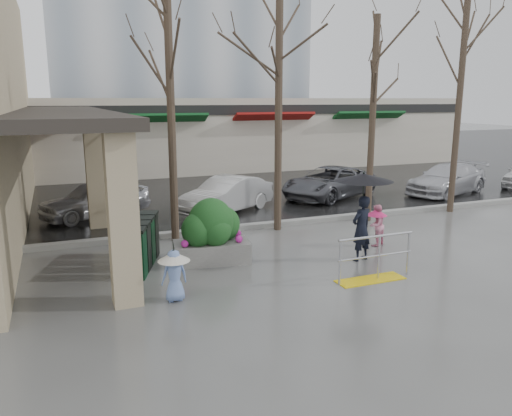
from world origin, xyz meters
TOP-DOWN VIEW (x-y plane):
  - ground at (0.00, 0.00)m, footprint 120.00×120.00m
  - street_asphalt at (0.00, 22.00)m, footprint 120.00×36.00m
  - curb at (0.00, 4.00)m, footprint 120.00×0.30m
  - canopy_slab at (-4.80, 8.00)m, footprint 2.80×18.00m
  - pillar_front at (-3.90, -0.50)m, footprint 0.55×0.55m
  - pillar_back at (-3.90, 6.00)m, footprint 0.55×0.55m
  - storefront_row at (2.00, 17.97)m, footprint 34.00×6.74m
  - handrail at (1.36, -1.20)m, footprint 1.90×0.50m
  - tree_west at (-2.00, 3.60)m, footprint 3.20×3.20m
  - tree_midwest at (1.20, 3.60)m, footprint 3.20×3.20m
  - tree_mideast at (4.50, 3.60)m, footprint 3.20×3.20m
  - tree_east at (8.00, 3.60)m, footprint 3.20×3.20m
  - woman at (1.89, 0.10)m, footprint 1.44×1.44m
  - child_pink at (3.00, 1.04)m, footprint 0.69×0.63m
  - child_blue at (-3.00, -0.72)m, footprint 0.65×0.65m
  - planter at (-1.60, 1.37)m, footprint 1.96×1.20m
  - news_boxes at (-3.23, 1.66)m, footprint 1.16×2.09m
  - car_a at (-3.87, 7.44)m, footprint 3.99×2.82m
  - car_b at (0.54, 6.51)m, footprint 3.96×3.11m
  - car_c at (5.27, 7.48)m, footprint 4.99×3.85m
  - car_d at (10.35, 6.37)m, footprint 4.68×3.04m

SIDE VIEW (x-z plane):
  - ground at x=0.00m, z-range 0.00..0.00m
  - street_asphalt at x=0.00m, z-range 0.00..0.01m
  - curb at x=0.00m, z-range 0.00..0.15m
  - handrail at x=1.36m, z-range -0.14..0.89m
  - news_boxes at x=-3.23m, z-range 0.00..1.15m
  - car_a at x=-3.87m, z-range 0.00..1.26m
  - car_b at x=0.54m, z-range 0.00..1.26m
  - car_c at x=5.27m, z-range 0.00..1.26m
  - car_d at x=10.35m, z-range 0.00..1.26m
  - child_pink at x=3.00m, z-range 0.06..1.21m
  - child_blue at x=-3.00m, z-range 0.11..1.17m
  - planter at x=-1.60m, z-range -0.04..1.57m
  - woman at x=1.89m, z-range 0.33..2.56m
  - pillar_front at x=-3.90m, z-range 0.00..3.50m
  - pillar_back at x=-3.90m, z-range 0.00..3.50m
  - storefront_row at x=2.00m, z-range 0.01..4.01m
  - canopy_slab at x=-4.80m, z-range 3.50..3.75m
  - tree_mideast at x=4.50m, z-range 1.61..8.11m
  - tree_west at x=-2.00m, z-range 1.68..8.48m
  - tree_midwest at x=1.20m, z-range 1.73..8.73m
  - tree_east at x=8.00m, z-range 1.78..8.98m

